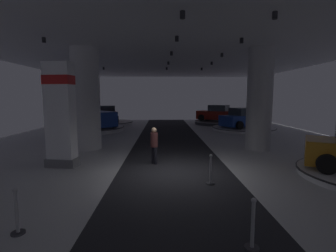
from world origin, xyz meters
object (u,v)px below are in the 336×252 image
visitor_walking_near (154,143)px  pickup_truck_far_left (89,116)px  column_right (259,100)px  brand_sign_pylon (60,114)px  display_car_far_right (244,118)px  column_left (86,100)px  display_platform_far_right (243,128)px  display_car_deep_left (107,114)px  display_platform_deep_left (108,123)px  display_car_deep_right (218,114)px  display_platform_deep_right (217,122)px  display_platform_far_left (91,129)px

visitor_walking_near → pickup_truck_far_left: bearing=119.4°
pickup_truck_far_left → column_right: bearing=-34.2°
brand_sign_pylon → display_car_far_right: brand_sign_pylon is taller
column_left → display_platform_far_right: 13.86m
display_car_deep_left → visitor_walking_near: (5.54, -15.66, -0.16)m
pickup_truck_far_left → display_car_far_right: pickup_truck_far_left is taller
display_platform_far_right → display_platform_deep_left: display_platform_deep_left is taller
display_platform_far_right → column_right: bearing=-103.4°
column_right → display_platform_far_right: size_ratio=1.01×
pickup_truck_far_left → display_car_deep_right: 13.25m
pickup_truck_far_left → display_platform_far_right: size_ratio=0.97×
display_car_far_right → display_car_deep_left: bearing=159.2°
display_platform_far_right → column_left: bearing=-146.4°
brand_sign_pylon → display_platform_deep_right: (10.07, 15.88, -2.00)m
brand_sign_pylon → display_platform_far_right: brand_sign_pylon is taller
display_platform_far_right → display_car_far_right: size_ratio=1.19×
display_platform_far_right → display_platform_deep_left: size_ratio=1.02×
column_right → display_car_deep_right: bearing=87.0°
display_car_far_right → pickup_truck_far_left: bearing=179.7°
pickup_truck_far_left → display_platform_deep_right: (12.32, 4.84, -1.10)m
column_left → display_platform_deep_left: size_ratio=1.03×
display_platform_deep_left → display_car_deep_right: bearing=-0.4°
column_left → pickup_truck_far_left: (-2.22, 7.59, -1.45)m
display_platform_far_right → display_platform_deep_left: (-13.04, 4.97, 0.02)m
column_left → display_platform_deep_left: (-1.71, 12.51, -2.58)m
pickup_truck_far_left → display_car_deep_right: (12.34, 4.82, -0.17)m
display_platform_far_left → display_car_deep_left: 5.20m
column_right → brand_sign_pylon: size_ratio=1.29×
display_car_deep_right → display_car_deep_left: 11.82m
brand_sign_pylon → display_car_deep_left: bearing=96.2°
pickup_truck_far_left → visitor_walking_near: (6.06, -10.77, -0.39)m
display_car_deep_right → display_car_deep_left: bearing=179.7°
display_platform_deep_left → visitor_walking_near: 16.65m
display_car_far_right → column_right: bearing=-103.2°
display_platform_far_left → display_car_far_right: 13.34m
display_platform_far_left → column_right: bearing=-34.0°
column_right → pickup_truck_far_left: column_right is taller
display_platform_deep_right → display_car_far_right: bearing=-76.1°
brand_sign_pylon → display_car_deep_left: 16.06m
column_left → display_platform_far_left: bearing=105.2°
pickup_truck_far_left → display_platform_deep_right: pickup_truck_far_left is taller
column_right → display_car_far_right: size_ratio=1.21×
display_car_far_right → display_car_deep_right: (-1.19, 4.89, 0.10)m
display_car_far_right → display_car_deep_left: 13.92m
pickup_truck_far_left → display_platform_deep_right: 13.28m
display_car_far_right → display_car_deep_right: 5.04m
display_car_deep_left → display_platform_far_left: bearing=-93.4°
display_platform_far_right → visitor_walking_near: (-7.50, -10.72, 0.75)m
pickup_truck_far_left → display_car_deep_left: (0.52, 4.88, -0.23)m
display_platform_deep_right → visitor_walking_near: size_ratio=3.08×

